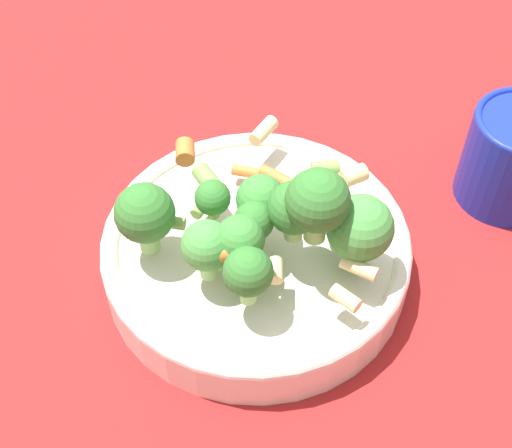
% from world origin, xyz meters
% --- Properties ---
extents(ground_plane, '(3.00, 3.00, 0.00)m').
position_xyz_m(ground_plane, '(0.00, 0.00, 0.00)').
color(ground_plane, maroon).
extents(bowl, '(0.24, 0.24, 0.04)m').
position_xyz_m(bowl, '(0.00, 0.00, 0.02)').
color(bowl, silver).
rests_on(bowl, ground_plane).
extents(pasta_salad, '(0.19, 0.18, 0.09)m').
position_xyz_m(pasta_salad, '(-0.02, 0.01, 0.08)').
color(pasta_salad, '#8CB766').
rests_on(pasta_salad, bowl).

